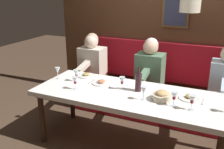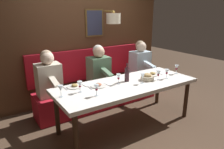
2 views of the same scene
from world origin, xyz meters
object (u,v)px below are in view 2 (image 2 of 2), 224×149
at_px(wine_bottle, 127,74).
at_px(wine_glass_1, 177,68).
at_px(wine_glass_6, 143,76).
at_px(wine_glass_4, 158,73).
at_px(diner_near, 99,67).
at_px(bread_bowl, 147,77).
at_px(wine_glass_7, 96,88).
at_px(wine_glass_0, 61,89).
at_px(diner_nearest, 140,60).
at_px(dining_table, 127,87).
at_px(wine_glass_2, 119,77).
at_px(wine_glass_3, 167,72).
at_px(diner_middle, 48,75).
at_px(wine_glass_5, 80,85).

bearing_deg(wine_bottle, wine_glass_1, -98.87).
bearing_deg(wine_glass_6, wine_glass_4, -92.28).
relative_size(diner_near, bread_bowl, 3.60).
distance_m(wine_glass_1, wine_glass_7, 1.73).
relative_size(wine_glass_4, wine_bottle, 0.55).
relative_size(wine_glass_0, wine_glass_6, 1.00).
bearing_deg(wine_glass_0, diner_nearest, -68.42).
xyz_separation_m(dining_table, wine_glass_1, (-0.06, -1.08, 0.18)).
distance_m(wine_glass_6, bread_bowl, 0.21).
bearing_deg(wine_glass_2, wine_glass_1, -95.67).
height_order(diner_nearest, bread_bowl, diner_nearest).
xyz_separation_m(wine_glass_1, wine_glass_3, (-0.10, 0.36, 0.00)).
height_order(dining_table, bread_bowl, bread_bowl).
bearing_deg(bread_bowl, diner_middle, 56.07).
bearing_deg(dining_table, wine_glass_7, 104.60).
xyz_separation_m(wine_glass_2, bread_bowl, (-0.10, -0.51, -0.07)).
relative_size(diner_nearest, wine_glass_5, 4.82).
height_order(wine_glass_2, wine_glass_4, same).
bearing_deg(diner_near, bread_bowl, -156.45).
relative_size(wine_glass_7, bread_bowl, 0.75).
relative_size(diner_near, diner_middle, 1.00).
height_order(wine_glass_0, wine_bottle, wine_bottle).
xyz_separation_m(dining_table, wine_glass_4, (-0.14, -0.54, 0.18)).
relative_size(dining_table, wine_bottle, 7.72).
xyz_separation_m(diner_near, wine_glass_4, (-1.02, -0.55, 0.04)).
distance_m(diner_nearest, wine_bottle, 1.24).
xyz_separation_m(diner_middle, wine_glass_6, (-1.01, -1.19, 0.04)).
xyz_separation_m(wine_glass_5, wine_glass_7, (-0.24, -0.13, -0.00)).
distance_m(dining_table, wine_glass_7, 0.70).
relative_size(wine_glass_1, wine_glass_3, 1.00).
xyz_separation_m(wine_glass_3, wine_glass_6, (0.03, 0.52, 0.00)).
distance_m(dining_table, diner_nearest, 1.36).
height_order(diner_near, wine_glass_3, diner_near).
distance_m(wine_glass_0, wine_glass_1, 2.15).
xyz_separation_m(diner_middle, wine_glass_3, (-1.04, -1.71, 0.04)).
relative_size(wine_glass_3, wine_glass_5, 1.00).
bearing_deg(wine_glass_3, dining_table, 77.74).
relative_size(diner_middle, wine_glass_7, 4.82).
height_order(diner_nearest, wine_glass_6, diner_nearest).
xyz_separation_m(diner_nearest, wine_glass_4, (-1.02, 0.48, 0.04)).
relative_size(dining_table, wine_glass_6, 14.12).
distance_m(diner_nearest, wine_glass_3, 1.08).
height_order(wine_glass_1, wine_glass_7, same).
relative_size(wine_glass_0, wine_glass_7, 1.00).
height_order(diner_nearest, wine_glass_5, diner_nearest).
distance_m(diner_near, wine_glass_2, 0.83).
height_order(wine_glass_3, wine_glass_5, same).
distance_m(dining_table, wine_glass_3, 0.76).
relative_size(diner_middle, wine_bottle, 2.64).
height_order(wine_glass_7, bread_bowl, wine_glass_7).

